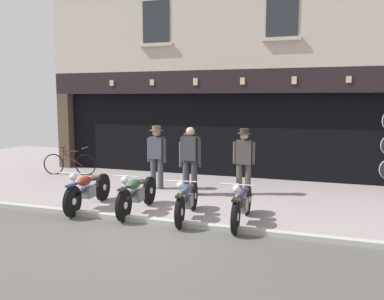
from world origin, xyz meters
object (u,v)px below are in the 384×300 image
motorcycle_center (187,198)px  motorcycle_left (88,190)px  motorcycle_center_left (137,193)px  assistant_far_right (190,157)px  salesman_right (244,158)px  shopkeeper_center (190,159)px  salesman_left (157,154)px  advert_board_near (133,118)px  leaning_bicycle (69,163)px  motorcycle_center_right (242,203)px

motorcycle_center → motorcycle_left: bearing=-7.5°
motorcycle_center_left → assistant_far_right: assistant_far_right is taller
motorcycle_left → salesman_right: (2.98, 2.46, 0.51)m
motorcycle_left → motorcycle_center_left: (1.17, 0.06, -0.00)m
shopkeeper_center → motorcycle_center_left: bearing=63.5°
salesman_left → advert_board_near: (-1.95, 2.43, 0.82)m
advert_board_near → assistant_far_right: bearing=-42.9°
assistant_far_right → advert_board_near: advert_board_near is taller
motorcycle_center → leaning_bicycle: 6.15m
salesman_left → advert_board_near: bearing=-48.0°
salesman_left → salesman_right: bearing=-174.0°
motorcycle_center → motorcycle_center_right: size_ratio=0.98×
motorcycle_center → motorcycle_center_right: 1.13m
leaning_bicycle → motorcycle_center_right: bearing=51.8°
motorcycle_center_left → motorcycle_center_right: motorcycle_center_left is taller
advert_board_near → leaning_bicycle: advert_board_near is taller
salesman_right → salesman_left: bearing=-1.5°
motorcycle_center_left → salesman_right: salesman_right is taller
motorcycle_center_left → motorcycle_center: (1.16, -0.06, -0.01)m
salesman_left → motorcycle_center_right: bearing=143.9°
motorcycle_left → salesman_left: (0.62, 2.35, 0.53)m
motorcycle_center_right → advert_board_near: bearing=-47.0°
motorcycle_center_left → assistant_far_right: 2.03m
salesman_left → motorcycle_center: bearing=129.3°
motorcycle_center_right → advert_board_near: advert_board_near is taller
salesman_right → assistant_far_right: 1.36m
advert_board_near → motorcycle_center_left: bearing=-62.1°
advert_board_near → salesman_left: bearing=-51.3°
salesman_right → motorcycle_left: bearing=35.3°
salesman_left → assistant_far_right: size_ratio=0.99×
motorcycle_left → advert_board_near: bearing=-79.9°
motorcycle_center_left → leaning_bicycle: 5.17m
shopkeeper_center → advert_board_near: (-3.01, 2.75, 0.86)m
shopkeeper_center → salesman_right: salesman_right is taller
motorcycle_center_left → assistant_far_right: size_ratio=1.16×
motorcycle_center_right → salesman_right: (-0.48, 2.45, 0.52)m
assistant_far_right → leaning_bicycle: size_ratio=0.99×
motorcycle_center_left → leaning_bicycle: size_ratio=1.15×
shopkeeper_center → leaning_bicycle: (-4.55, 1.26, -0.55)m
motorcycle_center_right → salesman_right: size_ratio=1.16×
motorcycle_center_right → shopkeeper_center: (-1.77, 2.01, 0.50)m
shopkeeper_center → leaning_bicycle: 4.76m
shopkeeper_center → advert_board_near: advert_board_near is taller
motorcycle_center_left → shopkeeper_center: size_ratio=1.21×
motorcycle_center → motorcycle_center_right: motorcycle_center_right is taller
salesman_left → advert_board_near: 3.22m
motorcycle_left → motorcycle_center_right: 3.46m
shopkeeper_center → advert_board_near: bearing=-54.3°
shopkeeper_center → salesman_right: bearing=-173.3°
shopkeeper_center → motorcycle_center_right: bearing=119.6°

